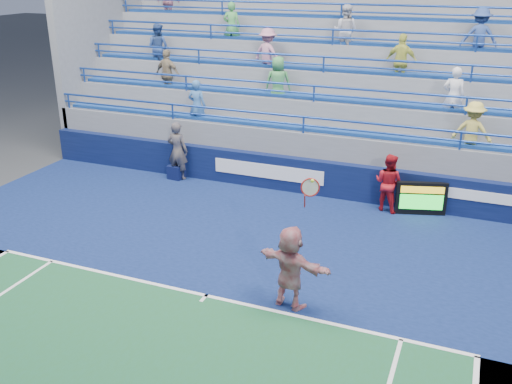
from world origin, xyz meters
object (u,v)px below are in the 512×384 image
at_px(judge_chair, 177,171).
at_px(tennis_player, 291,267).
at_px(serve_speed_board, 421,199).
at_px(line_judge, 178,151).
at_px(ball_girl, 388,183).

bearing_deg(judge_chair, tennis_player, -44.52).
xyz_separation_m(serve_speed_board, judge_chair, (-7.83, 0.03, -0.22)).
xyz_separation_m(tennis_player, line_judge, (-5.84, 5.81, 0.07)).
bearing_deg(ball_girl, serve_speed_board, -159.29).
relative_size(line_judge, ball_girl, 1.14).
bearing_deg(tennis_player, ball_girl, 80.27).
distance_m(serve_speed_board, judge_chair, 7.84).
bearing_deg(ball_girl, judge_chair, 17.97).
bearing_deg(serve_speed_board, judge_chair, 179.78).
distance_m(serve_speed_board, line_judge, 7.77).
height_order(tennis_player, ball_girl, tennis_player).
height_order(serve_speed_board, tennis_player, tennis_player).
relative_size(serve_speed_board, line_judge, 0.72).
bearing_deg(ball_girl, tennis_player, 98.79).
bearing_deg(tennis_player, line_judge, 135.14).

